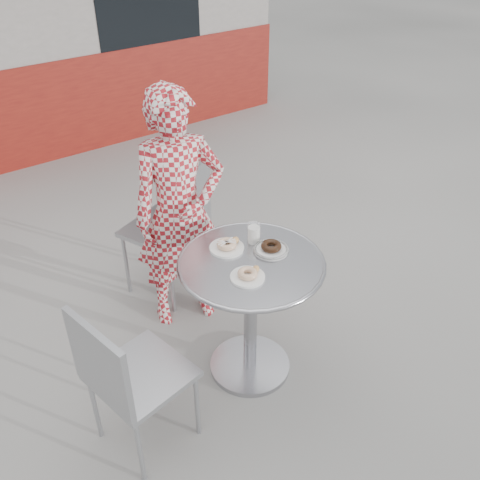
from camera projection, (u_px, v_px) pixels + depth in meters
ground at (253, 373)px, 3.24m from camera, size 60.00×60.00×0.00m
bistro_table at (251, 290)px, 2.93m from camera, size 0.80×0.80×0.81m
chair_far at (168, 253)px, 3.75m from camera, size 0.61×0.61×0.98m
chair_left at (143, 401)px, 2.72m from camera, size 0.51×0.50×0.91m
seated_person at (180, 213)px, 3.26m from camera, size 0.66×0.52×1.58m
plate_far at (227, 246)px, 2.91m from camera, size 0.19×0.19×0.05m
plate_near at (248, 275)px, 2.70m from camera, size 0.18×0.18×0.05m
plate_checker at (271, 248)px, 2.90m from camera, size 0.19×0.19×0.05m
milk_cup at (254, 234)px, 2.94m from camera, size 0.07×0.07×0.12m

